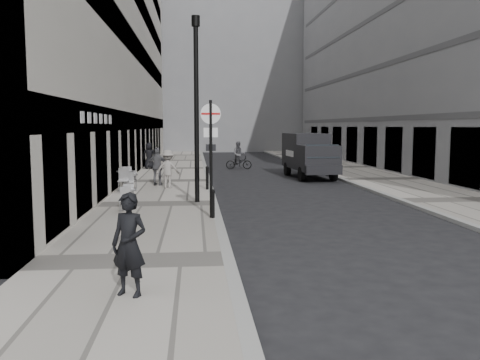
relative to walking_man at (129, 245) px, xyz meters
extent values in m
plane|color=black|center=(1.73, -0.52, -0.95)|extent=(120.00, 120.00, 0.00)
cube|color=#AAA39A|center=(-0.27, 17.48, -0.89)|extent=(4.00, 60.00, 0.12)
cube|color=#AAA39A|center=(10.73, 17.48, -0.89)|extent=(4.00, 60.00, 0.12)
cube|color=beige|center=(-4.27, 23.98, 8.05)|extent=(4.00, 45.00, 18.00)
cube|color=gray|center=(15.73, 23.98, 9.05)|extent=(6.00, 45.00, 20.00)
cube|color=gray|center=(3.23, 55.48, 10.05)|extent=(24.00, 16.00, 22.00)
imported|color=black|center=(0.00, 0.00, 0.00)|extent=(0.72, 0.62, 1.67)
cylinder|color=black|center=(1.53, 6.91, 0.90)|extent=(0.09, 0.09, 3.47)
cylinder|color=white|center=(1.53, 6.91, 2.24)|extent=(0.60, 0.04, 0.60)
cube|color=#B21414|center=(1.53, 6.89, 2.24)|extent=(0.55, 0.02, 0.06)
cube|color=white|center=(1.53, 6.94, 1.70)|extent=(0.42, 0.03, 0.28)
cylinder|color=black|center=(1.13, 10.14, 2.32)|extent=(0.17, 0.17, 6.30)
cylinder|color=black|center=(1.13, 10.14, 5.52)|extent=(0.29, 0.29, 0.37)
cylinder|color=black|center=(1.58, 13.69, -0.36)|extent=(0.13, 0.13, 0.94)
cylinder|color=black|center=(1.58, 6.84, -0.44)|extent=(0.11, 0.11, 0.80)
cylinder|color=black|center=(6.55, 17.57, -0.57)|extent=(0.31, 0.78, 0.76)
cylinder|color=black|center=(8.23, 17.66, -0.57)|extent=(0.31, 0.78, 0.76)
cylinder|color=black|center=(6.38, 20.81, -0.57)|extent=(0.31, 0.78, 0.76)
cylinder|color=black|center=(8.06, 20.90, -0.57)|extent=(0.31, 0.78, 0.76)
cube|color=black|center=(7.26, 20.09, 0.53)|extent=(2.09, 3.53, 1.91)
cube|color=black|center=(7.39, 17.52, 0.24)|extent=(2.00, 1.82, 1.34)
cube|color=#1E2328|center=(7.43, 16.80, 0.62)|extent=(1.69, 0.42, 0.71)
imported|color=black|center=(3.96, 25.40, -0.51)|extent=(1.73, 0.70, 0.89)
imported|color=#4E4E53|center=(3.96, 25.40, 0.04)|extent=(0.86, 0.69, 1.68)
imported|color=#57565B|center=(-0.65, 15.44, 0.04)|extent=(1.07, 0.56, 1.74)
imported|color=gray|center=(-0.13, 14.38, 0.01)|extent=(1.17, 0.78, 1.68)
imported|color=black|center=(-1.87, 24.78, 0.00)|extent=(0.93, 0.72, 1.68)
cylinder|color=silver|center=(-1.13, 8.43, -0.82)|extent=(0.40, 0.40, 0.03)
cylinder|color=silver|center=(-1.13, 8.43, -0.49)|extent=(0.05, 0.05, 0.67)
cylinder|color=silver|center=(-1.13, 8.43, -0.16)|extent=(0.63, 0.63, 0.03)
cylinder|color=#ABABAD|center=(-1.64, 13.59, -0.82)|extent=(0.40, 0.40, 0.03)
cylinder|color=#ABABAD|center=(-1.64, 13.59, -0.49)|extent=(0.05, 0.05, 0.67)
cylinder|color=#ABABAD|center=(-1.64, 13.59, -0.16)|extent=(0.63, 0.63, 0.03)
cylinder|color=#B3B3B5|center=(-1.87, 13.57, -0.82)|extent=(0.48, 0.48, 0.03)
cylinder|color=#B3B3B5|center=(-1.87, 13.57, -0.42)|extent=(0.07, 0.07, 0.81)
cylinder|color=#B3B3B5|center=(-1.87, 13.57, -0.02)|extent=(0.76, 0.76, 0.03)
camera|label=1|loc=(1.06, -8.05, 1.88)|focal=38.00mm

